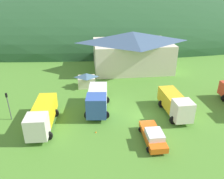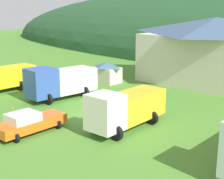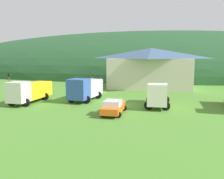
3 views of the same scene
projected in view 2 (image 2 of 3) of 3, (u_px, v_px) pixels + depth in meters
The scene contains 8 objects.
ground_plane at pixel (84, 116), 28.77m from camera, with size 200.00×200.00×0.00m, color #4C842D.
depot_building at pixel (215, 50), 40.18m from camera, with size 16.95×11.60×7.91m.
play_shed_cream at pixel (107, 72), 41.00m from camera, with size 3.18×2.46×2.56m.
box_truck_blue at pixel (59, 81), 33.81m from camera, with size 3.84×7.47×3.35m.
heavy_rig_striped at pixel (125, 108), 25.44m from camera, with size 3.24×7.28×3.18m.
service_pickup_orange at pixel (29, 122), 24.75m from camera, with size 2.40×5.40×1.66m.
traffic_cone_near_pickup at pixel (12, 109), 30.87m from camera, with size 0.36×0.36×0.46m, color orange.
traffic_cone_mid_row at pixel (45, 125), 26.70m from camera, with size 0.36×0.36×0.47m, color orange.
Camera 2 is at (20.23, -18.58, 9.19)m, focal length 53.85 mm.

